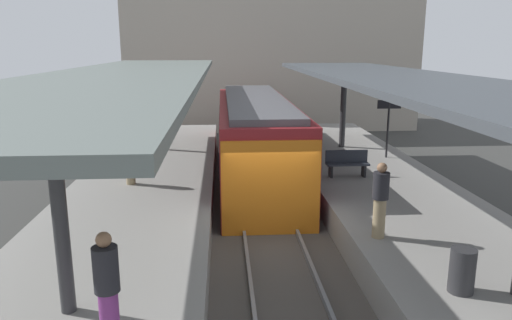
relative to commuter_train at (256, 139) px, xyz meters
name	(u,v)px	position (x,y,z in m)	size (l,w,h in m)	color
ground_plane	(271,242)	(0.00, -6.01, -1.73)	(80.00, 80.00, 0.00)	#383835
platform_left	(128,229)	(-3.80, -6.01, -1.23)	(4.40, 28.00, 1.00)	gray
platform_right	(409,222)	(3.80, -6.01, -1.23)	(4.40, 28.00, 1.00)	gray
track_ballast	(271,239)	(0.00, -6.01, -1.63)	(3.20, 28.00, 0.20)	#4C4742
rail_near_side	(244,234)	(-0.72, -6.01, -1.46)	(0.08, 28.00, 0.14)	slate
rail_far_side	(297,232)	(0.72, -6.01, -1.46)	(0.08, 28.00, 0.14)	slate
commuter_train	(256,139)	(0.00, 0.00, 0.00)	(2.78, 11.93, 3.10)	maroon
canopy_left	(129,76)	(-3.80, -4.61, 2.66)	(4.18, 21.00, 3.52)	#333335
canopy_right	(400,80)	(3.80, -4.61, 2.52)	(4.18, 21.00, 3.37)	#333335
platform_bench	(347,163)	(2.80, -3.03, -0.26)	(1.40, 0.41, 0.86)	black
platform_sign	(389,116)	(5.03, -0.41, 0.90)	(0.90, 0.08, 2.21)	#262628
litter_bin	(462,271)	(2.85, -10.75, -0.33)	(0.44, 0.44, 0.80)	#2D2D30
passenger_near_bench	(107,287)	(-2.92, -11.85, 0.16)	(0.36, 0.36, 1.72)	#7A337A
passenger_mid_platform	(380,199)	(2.19, -8.22, 0.17)	(0.36, 0.36, 1.73)	#998460
passenger_far_end	(130,157)	(-4.13, -3.46, 0.14)	(0.36, 0.36, 1.67)	#998460
station_building_backdrop	(270,41)	(1.92, 13.99, 3.77)	(18.00, 6.00, 11.00)	#A89E8E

